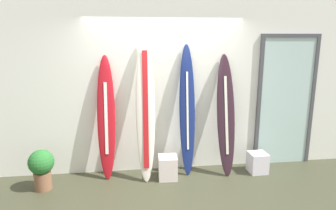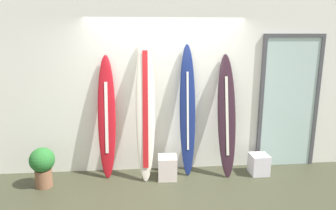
# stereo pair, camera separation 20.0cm
# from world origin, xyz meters

# --- Properties ---
(ground) EXTENTS (8.00, 8.00, 0.04)m
(ground) POSITION_xyz_m (0.00, 0.00, -0.02)
(ground) COLOR #3A3B29
(wall_back) EXTENTS (7.20, 0.20, 2.80)m
(wall_back) POSITION_xyz_m (0.00, 1.30, 1.40)
(wall_back) COLOR white
(wall_back) RESTS_ON ground
(surfboard_crimson) EXTENTS (0.30, 0.34, 1.94)m
(surfboard_crimson) POSITION_xyz_m (-0.94, 1.02, 0.97)
(surfboard_crimson) COLOR #B5141E
(surfboard_crimson) RESTS_ON ground
(surfboard_ivory) EXTENTS (0.32, 0.51, 2.22)m
(surfboard_ivory) POSITION_xyz_m (-0.33, 0.93, 1.11)
(surfboard_ivory) COLOR silver
(surfboard_ivory) RESTS_ON ground
(surfboard_navy) EXTENTS (0.25, 0.35, 2.10)m
(surfboard_navy) POSITION_xyz_m (0.34, 1.01, 1.05)
(surfboard_navy) COLOR navy
(surfboard_navy) RESTS_ON ground
(surfboard_charcoal) EXTENTS (0.30, 0.47, 1.95)m
(surfboard_charcoal) POSITION_xyz_m (0.96, 0.95, 0.97)
(surfboard_charcoal) COLOR #2D1A23
(surfboard_charcoal) RESTS_ON ground
(display_block_left) EXTENTS (0.30, 0.30, 0.37)m
(display_block_left) POSITION_xyz_m (0.00, 0.82, 0.18)
(display_block_left) COLOR silver
(display_block_left) RESTS_ON ground
(display_block_center) EXTENTS (0.29, 0.29, 0.33)m
(display_block_center) POSITION_xyz_m (1.51, 0.85, 0.17)
(display_block_center) COLOR silver
(display_block_center) RESTS_ON ground
(glass_door) EXTENTS (1.03, 0.06, 2.26)m
(glass_door) POSITION_xyz_m (2.10, 1.18, 1.16)
(glass_door) COLOR silver
(glass_door) RESTS_ON ground
(potted_plant) EXTENTS (0.37, 0.37, 0.61)m
(potted_plant) POSITION_xyz_m (-1.87, 0.71, 0.35)
(potted_plant) COLOR brown
(potted_plant) RESTS_ON ground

